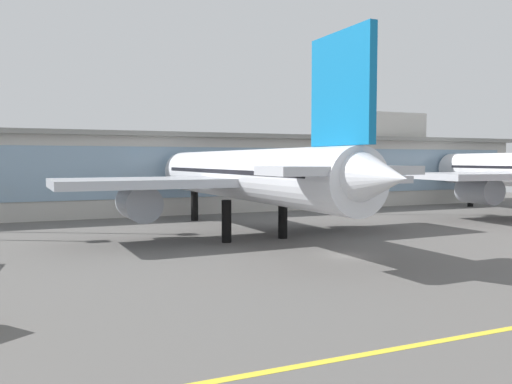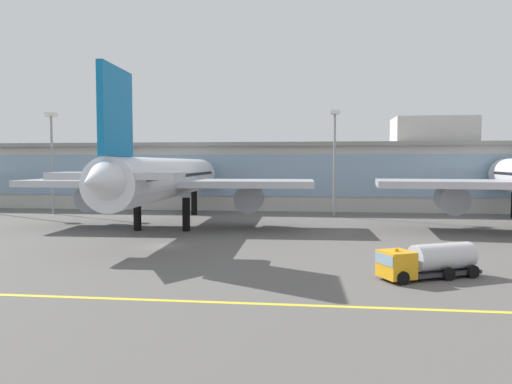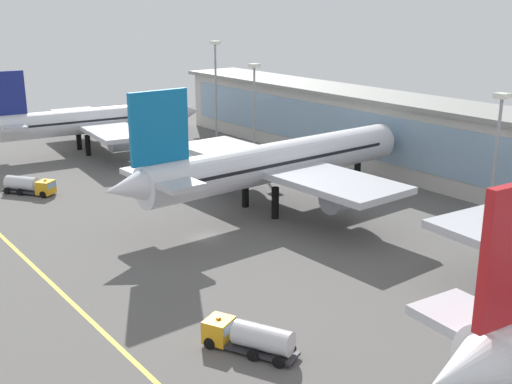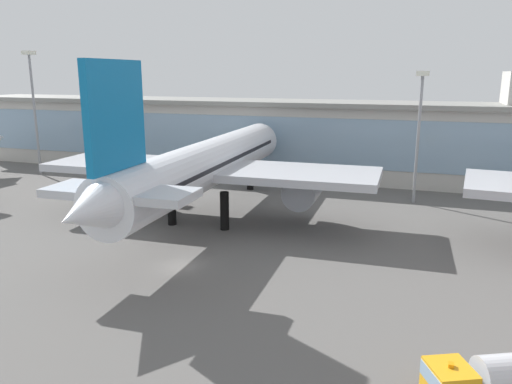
{
  "view_description": "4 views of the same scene",
  "coord_description": "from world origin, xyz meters",
  "px_view_note": "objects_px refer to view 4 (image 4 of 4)",
  "views": [
    {
      "loc": [
        -27.78,
        -42.17,
        9.22
      ],
      "look_at": [
        -4.58,
        10.87,
        5.68
      ],
      "focal_mm": 36.71,
      "sensor_mm": 36.0,
      "label": 1
    },
    {
      "loc": [
        17.96,
        -55.02,
        9.74
      ],
      "look_at": [
        9.64,
        13.19,
        5.63
      ],
      "focal_mm": 34.31,
      "sensor_mm": 36.0,
      "label": 2
    },
    {
      "loc": [
        69.39,
        -43.63,
        30.91
      ],
      "look_at": [
        -1.04,
        9.63,
        4.44
      ],
      "focal_mm": 44.84,
      "sensor_mm": 36.0,
      "label": 3
    },
    {
      "loc": [
        22.21,
        -41.63,
        18.82
      ],
      "look_at": [
        3.7,
        12.73,
        5.06
      ],
      "focal_mm": 34.89,
      "sensor_mm": 36.0,
      "label": 4
    }
  ],
  "objects_px": {
    "apron_light_mast_west": "(100,108)",
    "apron_light_mast_east": "(420,115)",
    "baggage_tug_near": "(497,378)",
    "airliner_near_right": "(207,165)",
    "apron_light_mast_centre": "(33,95)"
  },
  "relations": [
    {
      "from": "baggage_tug_near",
      "to": "apron_light_mast_east",
      "type": "distance_m",
      "value": 48.49
    },
    {
      "from": "apron_light_mast_centre",
      "to": "apron_light_mast_east",
      "type": "height_order",
      "value": "apron_light_mast_centre"
    },
    {
      "from": "baggage_tug_near",
      "to": "airliner_near_right",
      "type": "bearing_deg",
      "value": -68.51
    },
    {
      "from": "airliner_near_right",
      "to": "apron_light_mast_west",
      "type": "relative_size",
      "value": 2.97
    },
    {
      "from": "airliner_near_right",
      "to": "apron_light_mast_east",
      "type": "relative_size",
      "value": 2.98
    },
    {
      "from": "apron_light_mast_centre",
      "to": "apron_light_mast_east",
      "type": "distance_m",
      "value": 67.99
    },
    {
      "from": "airliner_near_right",
      "to": "apron_light_mast_east",
      "type": "height_order",
      "value": "airliner_near_right"
    },
    {
      "from": "airliner_near_right",
      "to": "apron_light_mast_east",
      "type": "distance_m",
      "value": 31.58
    },
    {
      "from": "airliner_near_right",
      "to": "apron_light_mast_centre",
      "type": "relative_size",
      "value": 2.5
    },
    {
      "from": "apron_light_mast_west",
      "to": "airliner_near_right",
      "type": "bearing_deg",
      "value": -30.75
    },
    {
      "from": "apron_light_mast_west",
      "to": "apron_light_mast_centre",
      "type": "bearing_deg",
      "value": 176.72
    },
    {
      "from": "baggage_tug_near",
      "to": "apron_light_mast_centre",
      "type": "bearing_deg",
      "value": -57.86
    },
    {
      "from": "apron_light_mast_west",
      "to": "apron_light_mast_east",
      "type": "bearing_deg",
      "value": 1.7
    },
    {
      "from": "apron_light_mast_west",
      "to": "baggage_tug_near",
      "type": "bearing_deg",
      "value": -37.49
    },
    {
      "from": "apron_light_mast_west",
      "to": "apron_light_mast_centre",
      "type": "distance_m",
      "value": 15.18
    }
  ]
}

